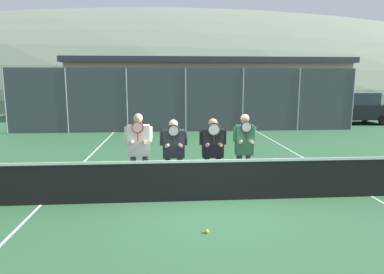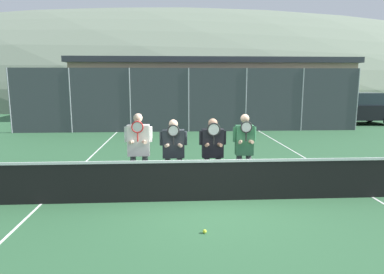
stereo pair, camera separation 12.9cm
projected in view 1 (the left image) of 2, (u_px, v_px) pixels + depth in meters
name	position (u px, v px, depth m)	size (l,w,h in m)	color
ground_plane	(212.00, 200.00, 7.41)	(120.00, 120.00, 0.00)	#2D5B38
hill_distant	(171.00, 94.00, 64.24)	(139.24, 77.35, 27.07)	slate
clubhouse_building	(208.00, 88.00, 24.24)	(18.95, 5.50, 4.04)	tan
fence_back	(186.00, 100.00, 17.12)	(17.53, 0.06, 3.17)	gray
tennis_net	(212.00, 180.00, 7.33)	(9.71, 0.09, 1.01)	gray
court_line_left_sideline	(77.00, 168.00, 10.10)	(0.05, 16.00, 0.01)	white
court_line_right_sideline	(314.00, 164.00, 10.63)	(0.05, 16.00, 0.01)	white
player_leftmost	(139.00, 147.00, 7.71)	(0.63, 0.34, 1.85)	#56565B
player_center_left	(174.00, 149.00, 7.85)	(0.63, 0.34, 1.70)	#56565B
player_center_right	(213.00, 148.00, 7.84)	(0.62, 0.34, 1.72)	#56565B
player_rightmost	(244.00, 147.00, 7.89)	(0.53, 0.34, 1.82)	#56565B
car_far_left	(94.00, 110.00, 19.16)	(4.02, 2.00, 1.89)	#285638
car_left_of_center	(180.00, 110.00, 19.34)	(4.20, 2.03, 1.76)	navy
car_center	(268.00, 109.00, 19.99)	(4.68, 2.03, 1.83)	#B2B7BC
car_right_of_center	(353.00, 108.00, 20.38)	(4.23, 2.09, 1.85)	black
tennis_ball_on_court	(207.00, 231.00, 5.82)	(0.07, 0.07, 0.07)	#CCDB33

